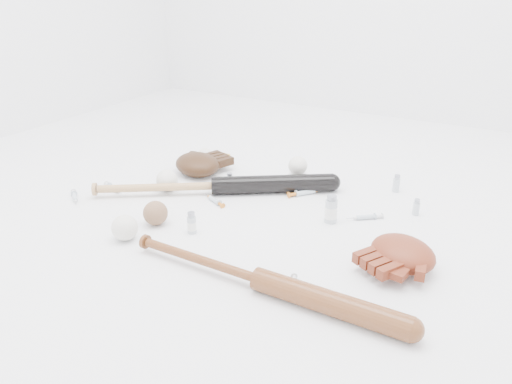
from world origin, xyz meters
The scene contains 22 objects.
bat_dark centered at (-0.18, 0.09, 0.03)m, with size 0.93×0.07×0.07m, color black, non-canonical shape.
bat_wood centered at (0.26, -0.36, 0.03)m, with size 0.83×0.06×0.06m, color brown, non-canonical shape.
glove_dark centered at (-0.36, 0.23, 0.04)m, with size 0.24×0.24×0.09m, color #331D0E, non-canonical shape.
glove_tan centered at (0.55, -0.06, 0.04)m, with size 0.23×0.23×0.08m, color maroon, non-canonical shape.
trading_card centered at (-0.40, 0.45, 0.00)m, with size 0.06×0.09×0.00m, color gold.
pedestal centered at (0.04, 0.34, 0.02)m, with size 0.07×0.07×0.04m, color white.
baseball_on_pedestal centered at (0.04, 0.34, 0.08)m, with size 0.07×0.07×0.07m, color silver.
baseball_left centered at (-0.36, 0.04, 0.04)m, with size 0.08×0.08×0.08m, color silver.
baseball_upper centered at (-0.40, 0.35, 0.03)m, with size 0.07×0.07×0.07m, color silver.
baseball_mid centered at (-0.23, -0.33, 0.04)m, with size 0.08×0.08×0.08m, color silver.
baseball_aged centered at (-0.22, -0.20, 0.04)m, with size 0.08×0.08×0.08m, color brown.
syringe_0 centered at (-0.60, -0.19, 0.01)m, with size 0.14×0.02×0.02m, color #ADBCC6, non-canonical shape.
syringe_1 centered at (-0.14, 0.03, 0.01)m, with size 0.14×0.02×0.02m, color #ADBCC6, non-canonical shape.
syringe_2 centered at (0.11, 0.25, 0.01)m, with size 0.17×0.03×0.02m, color #ADBCC6, non-canonical shape.
syringe_3 centered at (0.34, -0.32, 0.01)m, with size 0.13×0.02×0.02m, color #ADBCC6, non-canonical shape.
syringe_4 centered at (0.37, 0.17, 0.01)m, with size 0.14×0.02×0.02m, color #ADBCC6, non-canonical shape.
syringe_5 centered at (-0.54, -0.07, 0.01)m, with size 0.14×0.02×0.02m, color #ADBCC6, non-canonical shape.
vial_0 centered at (0.40, 0.45, 0.03)m, with size 0.03×0.03×0.07m, color #B6C0C7.
vial_1 centered at (0.51, 0.29, 0.03)m, with size 0.02×0.02×0.06m, color #B6C0C7.
vial_2 centered at (-0.16, 0.16, 0.03)m, with size 0.03×0.03×0.07m, color #B6C0C7.
vial_3 centered at (0.28, 0.09, 0.05)m, with size 0.04×0.04×0.10m, color #B6C0C7.
vial_4 centered at (-0.08, -0.19, 0.04)m, with size 0.03×0.03×0.07m, color #B6C0C7.
Camera 1 is at (0.79, -1.31, 0.76)m, focal length 35.00 mm.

